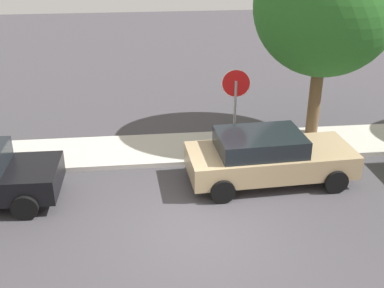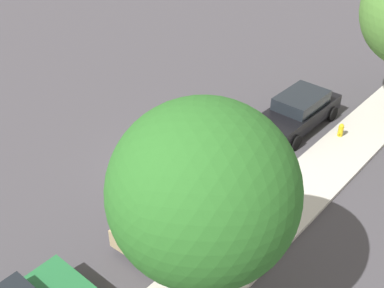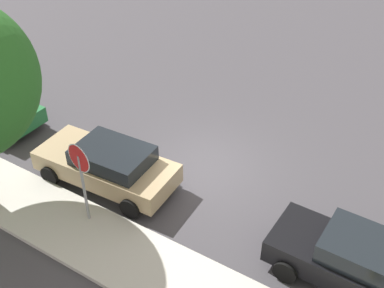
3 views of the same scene
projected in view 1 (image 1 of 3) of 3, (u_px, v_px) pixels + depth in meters
ground_plane at (202, 234)px, 11.13m from camera, size 60.00×60.00×0.00m
sidewalk_curb at (184, 148)px, 15.13m from camera, size 32.00×2.13×0.14m
stop_sign at (235, 97)px, 14.04m from camera, size 0.85×0.14×2.74m
parked_car_tan at (268, 156)px, 13.11m from camera, size 4.60×2.24×1.43m
street_tree_far at (326, 5)px, 14.32m from camera, size 4.34×4.34×6.44m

